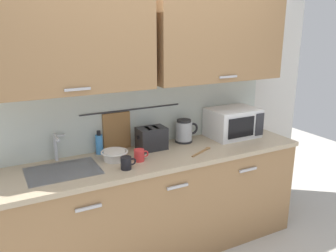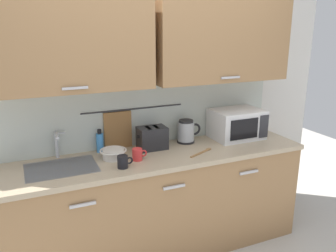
{
  "view_description": "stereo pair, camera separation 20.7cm",
  "coord_description": "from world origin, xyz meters",
  "px_view_note": "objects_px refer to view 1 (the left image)",
  "views": [
    {
      "loc": [
        -1.19,
        -2.11,
        1.92
      ],
      "look_at": [
        0.1,
        0.33,
        1.12
      ],
      "focal_mm": 37.18,
      "sensor_mm": 36.0,
      "label": 1
    },
    {
      "loc": [
        -1.0,
        -2.2,
        1.92
      ],
      "look_at": [
        0.1,
        0.33,
        1.12
      ],
      "focal_mm": 37.18,
      "sensor_mm": 36.0,
      "label": 2
    }
  ],
  "objects_px": {
    "microwave": "(233,123)",
    "mug_by_kettle": "(126,163)",
    "dish_soap_bottle": "(99,144)",
    "mixing_bowl": "(115,155)",
    "toaster": "(152,138)",
    "electric_kettle": "(184,131)",
    "mug_near_sink": "(140,155)",
    "wooden_spoon": "(203,151)"
  },
  "relations": [
    {
      "from": "toaster",
      "to": "mug_by_kettle",
      "type": "relative_size",
      "value": 2.13
    },
    {
      "from": "dish_soap_bottle",
      "to": "mug_near_sink",
      "type": "height_order",
      "value": "dish_soap_bottle"
    },
    {
      "from": "microwave",
      "to": "electric_kettle",
      "type": "distance_m",
      "value": 0.5
    },
    {
      "from": "toaster",
      "to": "mixing_bowl",
      "type": "bearing_deg",
      "value": -164.98
    },
    {
      "from": "electric_kettle",
      "to": "dish_soap_bottle",
      "type": "relative_size",
      "value": 1.16
    },
    {
      "from": "electric_kettle",
      "to": "dish_soap_bottle",
      "type": "xyz_separation_m",
      "value": [
        -0.77,
        0.06,
        -0.01
      ]
    },
    {
      "from": "dish_soap_bottle",
      "to": "toaster",
      "type": "distance_m",
      "value": 0.44
    },
    {
      "from": "mug_by_kettle",
      "to": "electric_kettle",
      "type": "bearing_deg",
      "value": 26.31
    },
    {
      "from": "microwave",
      "to": "mixing_bowl",
      "type": "distance_m",
      "value": 1.21
    },
    {
      "from": "mixing_bowl",
      "to": "mug_by_kettle",
      "type": "height_order",
      "value": "mug_by_kettle"
    },
    {
      "from": "dish_soap_bottle",
      "to": "electric_kettle",
      "type": "bearing_deg",
      "value": -4.49
    },
    {
      "from": "mixing_bowl",
      "to": "mug_by_kettle",
      "type": "bearing_deg",
      "value": -84.87
    },
    {
      "from": "mug_near_sink",
      "to": "toaster",
      "type": "distance_m",
      "value": 0.29
    },
    {
      "from": "dish_soap_bottle",
      "to": "toaster",
      "type": "xyz_separation_m",
      "value": [
        0.43,
        -0.1,
        0.01
      ]
    },
    {
      "from": "dish_soap_bottle",
      "to": "mixing_bowl",
      "type": "xyz_separation_m",
      "value": [
        0.06,
        -0.2,
        -0.04
      ]
    },
    {
      "from": "mug_by_kettle",
      "to": "wooden_spoon",
      "type": "relative_size",
      "value": 0.46
    },
    {
      "from": "electric_kettle",
      "to": "mixing_bowl",
      "type": "distance_m",
      "value": 0.73
    },
    {
      "from": "toaster",
      "to": "wooden_spoon",
      "type": "distance_m",
      "value": 0.45
    },
    {
      "from": "microwave",
      "to": "wooden_spoon",
      "type": "bearing_deg",
      "value": -154.81
    },
    {
      "from": "mug_near_sink",
      "to": "mixing_bowl",
      "type": "distance_m",
      "value": 0.2
    },
    {
      "from": "microwave",
      "to": "mug_by_kettle",
      "type": "distance_m",
      "value": 1.22
    },
    {
      "from": "mixing_bowl",
      "to": "mug_by_kettle",
      "type": "xyz_separation_m",
      "value": [
        0.02,
        -0.21,
        0.0
      ]
    },
    {
      "from": "microwave",
      "to": "mixing_bowl",
      "type": "height_order",
      "value": "microwave"
    },
    {
      "from": "toaster",
      "to": "wooden_spoon",
      "type": "relative_size",
      "value": 0.98
    },
    {
      "from": "dish_soap_bottle",
      "to": "wooden_spoon",
      "type": "relative_size",
      "value": 0.75
    },
    {
      "from": "electric_kettle",
      "to": "mug_near_sink",
      "type": "bearing_deg",
      "value": -156.11
    },
    {
      "from": "electric_kettle",
      "to": "mixing_bowl",
      "type": "xyz_separation_m",
      "value": [
        -0.71,
        -0.14,
        -0.06
      ]
    },
    {
      "from": "dish_soap_bottle",
      "to": "mug_by_kettle",
      "type": "height_order",
      "value": "dish_soap_bottle"
    },
    {
      "from": "microwave",
      "to": "wooden_spoon",
      "type": "relative_size",
      "value": 1.76
    },
    {
      "from": "dish_soap_bottle",
      "to": "microwave",
      "type": "bearing_deg",
      "value": -5.98
    },
    {
      "from": "microwave",
      "to": "mixing_bowl",
      "type": "xyz_separation_m",
      "value": [
        -1.2,
        -0.06,
        -0.09
      ]
    },
    {
      "from": "mug_near_sink",
      "to": "mixing_bowl",
      "type": "xyz_separation_m",
      "value": [
        -0.17,
        0.11,
        -0.0
      ]
    },
    {
      "from": "electric_kettle",
      "to": "wooden_spoon",
      "type": "bearing_deg",
      "value": -86.8
    },
    {
      "from": "wooden_spoon",
      "to": "electric_kettle",
      "type": "bearing_deg",
      "value": 93.2
    },
    {
      "from": "electric_kettle",
      "to": "mug_by_kettle",
      "type": "xyz_separation_m",
      "value": [
        -0.69,
        -0.34,
        -0.05
      ]
    },
    {
      "from": "mug_near_sink",
      "to": "mug_by_kettle",
      "type": "relative_size",
      "value": 1.0
    },
    {
      "from": "microwave",
      "to": "dish_soap_bottle",
      "type": "height_order",
      "value": "microwave"
    },
    {
      "from": "electric_kettle",
      "to": "toaster",
      "type": "bearing_deg",
      "value": -174.0
    },
    {
      "from": "mug_near_sink",
      "to": "toaster",
      "type": "xyz_separation_m",
      "value": [
        0.2,
        0.21,
        0.05
      ]
    },
    {
      "from": "mug_near_sink",
      "to": "microwave",
      "type": "bearing_deg",
      "value": 9.34
    },
    {
      "from": "microwave",
      "to": "mug_by_kettle",
      "type": "relative_size",
      "value": 3.83
    },
    {
      "from": "mug_by_kettle",
      "to": "toaster",
      "type": "bearing_deg",
      "value": 41.14
    }
  ]
}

